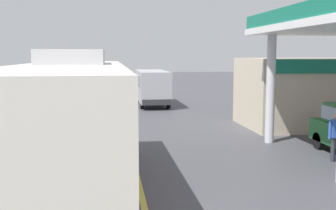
# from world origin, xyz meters

# --- Properties ---
(ground) EXTENTS (120.00, 120.00, 0.00)m
(ground) POSITION_xyz_m (0.00, 20.00, 0.00)
(ground) COLOR #424247
(lane_divider_stripe) EXTENTS (0.16, 50.00, 0.01)m
(lane_divider_stripe) POSITION_xyz_m (0.00, 15.00, 0.00)
(lane_divider_stripe) COLOR #D8CC4C
(lane_divider_stripe) RESTS_ON ground
(coach_bus_main) EXTENTS (2.60, 11.04, 3.69)m
(coach_bus_main) POSITION_xyz_m (-1.69, 4.11, 1.72)
(coach_bus_main) COLOR silver
(coach_bus_main) RESTS_ON ground
(minibus_opposing_lane) EXTENTS (2.04, 6.13, 2.44)m
(minibus_opposing_lane) POSITION_xyz_m (2.22, 23.22, 1.47)
(minibus_opposing_lane) COLOR #A5A5AD
(minibus_opposing_lane) RESTS_ON ground
(pedestrian_by_shop) EXTENTS (0.55, 0.22, 1.66)m
(pedestrian_by_shop) POSITION_xyz_m (6.69, 6.67, 0.93)
(pedestrian_by_shop) COLOR #33333F
(pedestrian_by_shop) RESTS_ON ground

